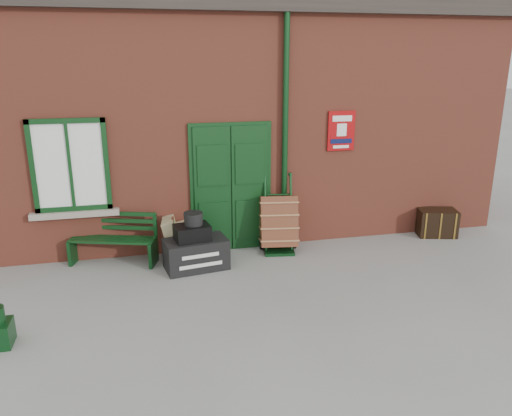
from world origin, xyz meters
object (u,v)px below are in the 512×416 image
object	(u,v)px
bench	(114,237)
porter_trolley	(278,222)
houdini_trunk	(196,254)
dark_trunk	(437,222)

from	to	relation	value
bench	porter_trolley	distance (m)	2.81
houdini_trunk	bench	bearing A→B (deg)	146.80
houdini_trunk	dark_trunk	world-z (taller)	dark_trunk
houdini_trunk	porter_trolley	xyz separation A→B (m)	(1.52, 0.49, 0.27)
dark_trunk	porter_trolley	bearing A→B (deg)	-164.67
bench	houdini_trunk	xyz separation A→B (m)	(1.30, -0.58, -0.19)
porter_trolley	dark_trunk	bearing A→B (deg)	9.34
bench	porter_trolley	world-z (taller)	porter_trolley
dark_trunk	bench	bearing A→B (deg)	-165.74
porter_trolley	dark_trunk	distance (m)	3.18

